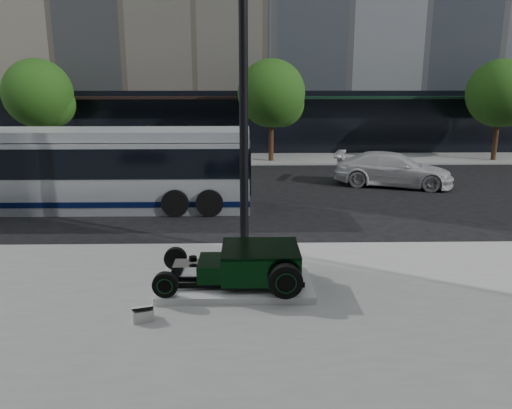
{
  "coord_description": "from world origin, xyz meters",
  "views": [
    {
      "loc": [
        -0.45,
        -15.6,
        4.69
      ],
      "look_at": [
        -0.17,
        -1.75,
        1.2
      ],
      "focal_mm": 35.0,
      "sensor_mm": 36.0,
      "label": 1
    }
  ],
  "objects_px": {
    "lamppost": "(244,115)",
    "transit_bus": "(87,169)",
    "hot_rod": "(251,263)",
    "white_sedan": "(393,169)"
  },
  "relations": [
    {
      "from": "transit_bus",
      "to": "white_sedan",
      "type": "distance_m",
      "value": 13.04
    },
    {
      "from": "hot_rod",
      "to": "white_sedan",
      "type": "height_order",
      "value": "white_sedan"
    },
    {
      "from": "hot_rod",
      "to": "transit_bus",
      "type": "height_order",
      "value": "transit_bus"
    },
    {
      "from": "lamppost",
      "to": "white_sedan",
      "type": "xyz_separation_m",
      "value": [
        6.67,
        8.66,
        -3.03
      ]
    },
    {
      "from": "hot_rod",
      "to": "transit_bus",
      "type": "bearing_deg",
      "value": 127.35
    },
    {
      "from": "lamppost",
      "to": "transit_bus",
      "type": "height_order",
      "value": "lamppost"
    },
    {
      "from": "hot_rod",
      "to": "transit_bus",
      "type": "distance_m",
      "value": 9.85
    },
    {
      "from": "lamppost",
      "to": "transit_bus",
      "type": "bearing_deg",
      "value": 139.62
    },
    {
      "from": "transit_bus",
      "to": "lamppost",
      "type": "bearing_deg",
      "value": -40.38
    },
    {
      "from": "lamppost",
      "to": "transit_bus",
      "type": "relative_size",
      "value": 0.65
    }
  ]
}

